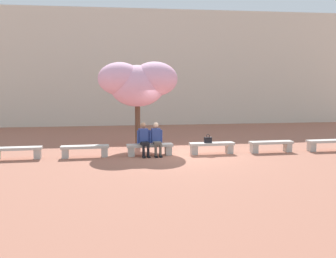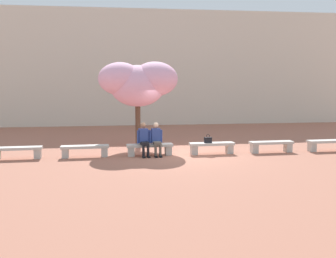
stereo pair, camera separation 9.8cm
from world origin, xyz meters
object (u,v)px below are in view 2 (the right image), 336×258
stone_bench_near_west (85,149)px  person_seated_left (144,138)px  stone_bench_west_end (17,151)px  person_seated_right (156,138)px  stone_bench_near_east (212,146)px  stone_bench_east_end (271,145)px  stone_bench_center (150,148)px  stone_bench_far_east (328,144)px  cherry_tree_main (139,82)px  handbag (208,139)px

stone_bench_near_west → person_seated_left: size_ratio=1.40×
stone_bench_west_end → person_seated_right: person_seated_right is taller
stone_bench_near_east → stone_bench_east_end: (2.47, 0.00, 0.00)m
stone_bench_center → stone_bench_east_end: size_ratio=1.00×
stone_bench_near_west → stone_bench_far_east: (9.88, 0.00, 0.00)m
person_seated_left → person_seated_right: bearing=-0.1°
stone_bench_east_end → cherry_tree_main: (-5.21, 2.19, 2.51)m
stone_bench_center → person_seated_right: person_seated_right is taller
stone_bench_west_end → person_seated_right: size_ratio=1.40×
person_seated_left → stone_bench_center: bearing=12.8°
stone_bench_far_east → person_seated_right: 7.17m
stone_bench_near_west → stone_bench_east_end: same height
person_seated_left → handbag: person_seated_left is taller
stone_bench_far_east → handbag: size_ratio=5.33×
stone_bench_far_east → person_seated_left: person_seated_left is taller
person_seated_left → cherry_tree_main: cherry_tree_main is taller
stone_bench_near_west → person_seated_right: person_seated_right is taller
stone_bench_center → stone_bench_far_east: bearing=0.0°
stone_bench_far_east → handbag: handbag is taller
cherry_tree_main → person_seated_left: bearing=-88.9°
stone_bench_center → handbag: handbag is taller
stone_bench_center → person_seated_right: (0.25, -0.05, 0.40)m
stone_bench_far_east → stone_bench_near_east: bearing=180.0°
stone_bench_east_end → stone_bench_center: bearing=180.0°
stone_bench_far_east → stone_bench_west_end: bearing=180.0°
stone_bench_far_east → handbag: bearing=179.9°
person_seated_right → stone_bench_near_east: bearing=1.4°
stone_bench_near_west → handbag: (4.78, 0.01, 0.28)m
person_seated_left → cherry_tree_main: bearing=91.1°
handbag → cherry_tree_main: (-2.59, 2.18, 2.23)m
stone_bench_center → stone_bench_far_east: (7.41, 0.00, 0.00)m
stone_bench_near_west → person_seated_left: person_seated_left is taller
stone_bench_near_west → stone_bench_near_east: same height
person_seated_left → stone_bench_near_west: bearing=178.7°
person_seated_left → person_seated_right: (0.48, -0.00, 0.00)m
stone_bench_center → person_seated_left: person_seated_left is taller
stone_bench_near_west → person_seated_right: (2.72, -0.05, 0.40)m
person_seated_right → stone_bench_near_west: bearing=178.9°
stone_bench_center → stone_bench_east_end: same height
stone_bench_near_east → handbag: 0.32m
stone_bench_near_west → handbag: handbag is taller
stone_bench_near_east → person_seated_left: size_ratio=1.40×
stone_bench_west_end → stone_bench_near_west: 2.47m
stone_bench_east_end → cherry_tree_main: bearing=157.2°
stone_bench_near_west → person_seated_left: bearing=-1.3°
person_seated_left → person_seated_right: 0.48m
stone_bench_east_end → person_seated_left: 5.19m
stone_bench_near_west → person_seated_left: (2.24, -0.05, 0.40)m
handbag → cherry_tree_main: size_ratio=0.09×
stone_bench_near_east → stone_bench_east_end: bearing=0.0°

